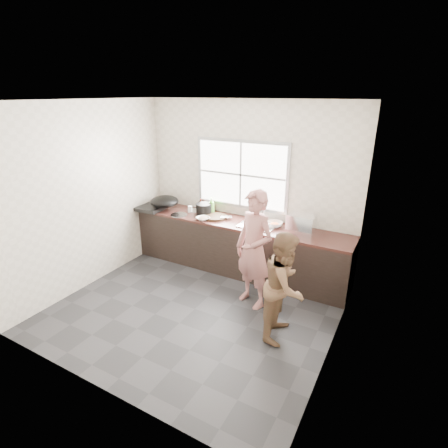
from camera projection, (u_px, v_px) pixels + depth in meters
The scene contains 30 objects.
floor at pixel (195, 309), 4.79m from camera, with size 3.60×3.20×0.01m, color #272729.
ceiling at pixel (187, 100), 3.83m from camera, with size 3.60×3.20×0.01m, color silver.
wall_back at pixel (247, 187), 5.62m from camera, with size 3.60×0.01×2.70m, color beige.
wall_left at pixel (89, 196), 5.12m from camera, with size 0.01×3.20×2.70m, color silver.
wall_right at pixel (342, 245), 3.49m from camera, with size 0.01×3.20×2.70m, color beige.
wall_front at pixel (87, 271), 2.99m from camera, with size 3.60×0.01×2.70m, color silver.
cabinet at pixel (238, 247), 5.69m from camera, with size 3.60×0.62×0.82m, color black.
countertop at pixel (238, 223), 5.54m from camera, with size 3.60×0.64×0.04m, color #361B16.
sink at pixel (258, 225), 5.37m from camera, with size 0.55×0.45×0.02m, color silver.
faucet at pixel (264, 213), 5.49m from camera, with size 0.02×0.02×0.30m, color silver.
window_frame at pixel (241, 174), 5.58m from camera, with size 1.60×0.05×1.10m, color #9EA0A5.
window_glazing at pixel (241, 175), 5.56m from camera, with size 1.50×0.01×1.00m, color white.
woman at pixel (254, 253), 4.66m from camera, with size 0.56×0.37×1.53m, color #AF6E69.
person_side at pixel (285, 286), 4.07m from camera, with size 0.65×0.50×1.33m, color brown.
cutting_board at pixel (216, 217), 5.69m from camera, with size 0.37×0.37×0.04m, color black.
cleaver at pixel (226, 217), 5.62m from camera, with size 0.18×0.09×0.01m, color #BABDC1.
bowl_mince at pixel (203, 219), 5.59m from camera, with size 0.21×0.21×0.05m, color white.
bowl_crabs at pixel (275, 225), 5.32m from camera, with size 0.19×0.19×0.06m, color silver.
bowl_held at pixel (270, 226), 5.28m from camera, with size 0.21×0.21×0.06m, color white.
black_pot at pixel (204, 209), 5.82m from camera, with size 0.26×0.26×0.19m, color black.
plate_food at pixel (203, 213), 5.93m from camera, with size 0.21×0.21×0.02m, color white.
bottle_green at pixel (211, 206), 5.85m from camera, with size 0.11×0.11×0.28m, color #46882C.
bottle_brown_tall at pixel (201, 205), 6.07m from camera, with size 0.08×0.08×0.18m, color #451911.
bottle_brown_short at pixel (211, 207), 5.98m from camera, with size 0.14×0.14×0.18m, color #3E200F.
glass_jar at pixel (190, 209), 5.95m from camera, with size 0.08×0.08×0.11m, color white.
burner at pixel (151, 208), 6.09m from camera, with size 0.42×0.42×0.06m, color black.
wok at pixel (165, 201), 6.03m from camera, with size 0.49×0.49×0.19m, color black.
dish_rack at pixel (301, 224), 5.02m from camera, with size 0.39×0.27×0.29m, color silver.
pot_lid_left at pixel (179, 215), 5.82m from camera, with size 0.28×0.28×0.01m, color #A2A3A9.
pot_lid_right at pixel (195, 210), 6.04m from camera, with size 0.25×0.25×0.01m, color #B8BBBF.
Camera 1 is at (2.32, -3.36, 2.78)m, focal length 28.00 mm.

